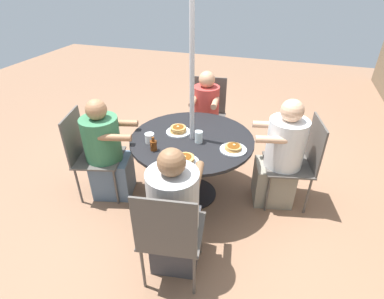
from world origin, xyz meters
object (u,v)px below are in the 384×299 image
at_px(patio_table, 192,147).
at_px(pancake_plate_a, 233,148).
at_px(diner_east, 107,154).
at_px(patio_chair_south, 169,232).
at_px(pancake_plate_c, 178,130).
at_px(diner_north, 206,118).
at_px(coffee_cup, 150,138).
at_px(drinking_glass_a, 199,137).
at_px(diner_south, 175,216).
at_px(patio_chair_west, 299,158).
at_px(pancake_plate_b, 185,160).
at_px(syrup_bottle, 153,145).
at_px(diner_west, 280,159).
at_px(patio_chair_east, 89,150).
at_px(patio_chair_north, 208,110).

relative_size(patio_table, pancake_plate_a, 4.95).
height_order(diner_east, patio_chair_south, diner_east).
distance_m(diner_east, pancake_plate_c, 0.81).
distance_m(diner_north, patio_chair_south, 2.01).
height_order(coffee_cup, drinking_glass_a, drinking_glass_a).
bearing_deg(pancake_plate_c, diner_south, 18.04).
bearing_deg(patio_chair_west, pancake_plate_c, 85.20).
height_order(pancake_plate_b, drinking_glass_a, drinking_glass_a).
xyz_separation_m(patio_table, syrup_bottle, (0.33, -0.28, 0.16)).
bearing_deg(syrup_bottle, patio_chair_west, 112.94).
height_order(patio_table, pancake_plate_c, pancake_plate_c).
relative_size(pancake_plate_b, drinking_glass_a, 2.13).
height_order(diner_west, syrup_bottle, diner_west).
relative_size(patio_table, diner_south, 1.08).
relative_size(patio_chair_east, pancake_plate_b, 3.82).
bearing_deg(drinking_glass_a, coffee_cup, -71.72).
xyz_separation_m(patio_chair_west, syrup_bottle, (0.57, -1.35, 0.23)).
distance_m(pancake_plate_a, pancake_plate_b, 0.50).
height_order(diner_south, pancake_plate_a, diner_south).
xyz_separation_m(patio_chair_north, pancake_plate_a, (1.19, 0.57, 0.20)).
distance_m(diner_west, pancake_plate_c, 1.09).
relative_size(diner_north, pancake_plate_a, 4.46).
distance_m(patio_chair_south, pancake_plate_c, 1.22).
bearing_deg(pancake_plate_c, drinking_glass_a, 64.49).
height_order(patio_table, diner_south, diner_south).
distance_m(patio_table, patio_chair_east, 1.10).
height_order(patio_chair_north, pancake_plate_a, patio_chair_north).
xyz_separation_m(patio_chair_west, drinking_glass_a, (0.30, -0.98, 0.24)).
xyz_separation_m(pancake_plate_a, pancake_plate_c, (-0.17, -0.61, 0.01)).
height_order(diner_south, pancake_plate_b, diner_south).
bearing_deg(diner_north, coffee_cup, 69.94).
bearing_deg(diner_north, patio_chair_south, 91.36).
relative_size(pancake_plate_c, drinking_glass_a, 2.13).
xyz_separation_m(diner_east, drinking_glass_a, (-0.18, 0.96, 0.28)).
relative_size(patio_table, pancake_plate_b, 4.95).
bearing_deg(diner_south, pancake_plate_a, 60.35).
xyz_separation_m(patio_chair_north, syrup_bottle, (1.42, -0.15, 0.23)).
distance_m(diner_east, coffee_cup, 0.57).
bearing_deg(patio_chair_west, patio_table, 90.00).
relative_size(pancake_plate_c, syrup_bottle, 1.85).
relative_size(diner_south, coffee_cup, 12.28).
xyz_separation_m(patio_chair_east, patio_chair_west, (-0.53, 2.13, 0.00)).
relative_size(patio_chair_south, pancake_plate_a, 3.82).
xyz_separation_m(patio_chair_north, diner_north, (0.18, 0.02, -0.03)).
relative_size(patio_table, pancake_plate_c, 4.95).
bearing_deg(drinking_glass_a, patio_table, -122.33).
height_order(patio_chair_east, patio_chair_south, same).
bearing_deg(pancake_plate_a, patio_chair_north, -154.62).
xyz_separation_m(patio_chair_south, drinking_glass_a, (-1.03, -0.08, 0.24)).
relative_size(patio_chair_south, pancake_plate_b, 3.82).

